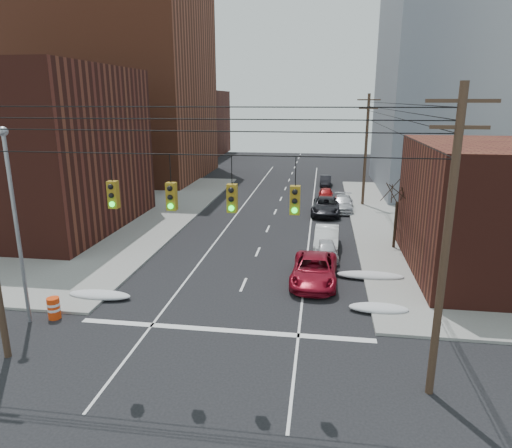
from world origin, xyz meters
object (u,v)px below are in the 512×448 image
(parked_car_f, at_px, (326,181))
(lot_car_a, at_px, (68,224))
(parked_car_c, at_px, (326,206))
(lot_car_b, at_px, (127,199))
(parked_car_d, at_px, (343,204))
(parked_car_b, at_px, (327,238))
(construction_barrel, at_px, (54,308))
(parked_car_a, at_px, (327,250))
(lot_car_d, at_px, (50,209))
(parked_car_e, at_px, (326,194))
(red_pickup, at_px, (314,270))
(lot_car_c, at_px, (63,210))

(parked_car_f, distance_m, lot_car_a, 31.72)
(parked_car_c, bearing_deg, lot_car_b, -177.90)
(parked_car_d, bearing_deg, parked_car_f, 99.61)
(parked_car_b, xyz_separation_m, lot_car_a, (-20.59, 1.10, -0.03))
(parked_car_c, height_order, lot_car_b, parked_car_c)
(parked_car_b, relative_size, construction_barrel, 4.43)
(parked_car_a, xyz_separation_m, lot_car_a, (-20.59, 3.26, 0.15))
(lot_car_a, height_order, lot_car_b, lot_car_b)
(parked_car_a, bearing_deg, construction_barrel, -145.29)
(lot_car_d, bearing_deg, parked_car_d, -73.61)
(lot_car_a, bearing_deg, parked_car_f, -53.57)
(parked_car_b, relative_size, parked_car_d, 0.98)
(lot_car_a, bearing_deg, parked_car_e, -66.11)
(red_pickup, height_order, lot_car_c, red_pickup)
(parked_car_a, height_order, lot_car_b, lot_car_b)
(red_pickup, height_order, parked_car_f, red_pickup)
(red_pickup, distance_m, parked_car_f, 31.73)
(construction_barrel, bearing_deg, red_pickup, 27.16)
(parked_car_d, bearing_deg, construction_barrel, -118.15)
(parked_car_e, xyz_separation_m, lot_car_a, (-20.59, -15.50, 0.12))
(parked_car_e, relative_size, parked_car_f, 1.00)
(red_pickup, xyz_separation_m, parked_car_f, (0.74, 31.72, -0.16))
(parked_car_b, distance_m, parked_car_e, 16.60)
(parked_car_a, relative_size, parked_car_d, 0.74)
(lot_car_d, bearing_deg, lot_car_a, -132.95)
(parked_car_d, relative_size, construction_barrel, 4.52)
(parked_car_d, height_order, construction_barrel, parked_car_d)
(red_pickup, xyz_separation_m, parked_car_d, (2.34, 18.47, -0.07))
(red_pickup, xyz_separation_m, parked_car_b, (0.74, 6.50, 0.01))
(parked_car_a, distance_m, lot_car_a, 20.85)
(parked_car_c, bearing_deg, lot_car_d, -165.17)
(red_pickup, height_order, parked_car_a, red_pickup)
(lot_car_a, bearing_deg, parked_car_d, -76.98)
(parked_car_a, xyz_separation_m, parked_car_d, (1.60, 14.13, 0.10))
(parked_car_e, distance_m, lot_car_b, 20.66)
(parked_car_a, relative_size, construction_barrel, 3.33)
(red_pickup, height_order, lot_car_a, red_pickup)
(parked_car_d, relative_size, parked_car_e, 1.29)
(parked_car_e, bearing_deg, parked_car_c, -90.34)
(red_pickup, distance_m, lot_car_d, 26.37)
(parked_car_a, relative_size, parked_car_b, 0.75)
(lot_car_a, bearing_deg, lot_car_c, 22.09)
(parked_car_b, height_order, lot_car_b, parked_car_b)
(parked_car_b, bearing_deg, red_pickup, -94.62)
(parked_car_a, height_order, parked_car_e, parked_car_e)
(parked_car_a, distance_m, parked_car_b, 2.17)
(red_pickup, distance_m, lot_car_b, 25.42)
(red_pickup, distance_m, parked_car_e, 23.11)
(red_pickup, bearing_deg, parked_car_e, 89.93)
(red_pickup, relative_size, lot_car_c, 1.26)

